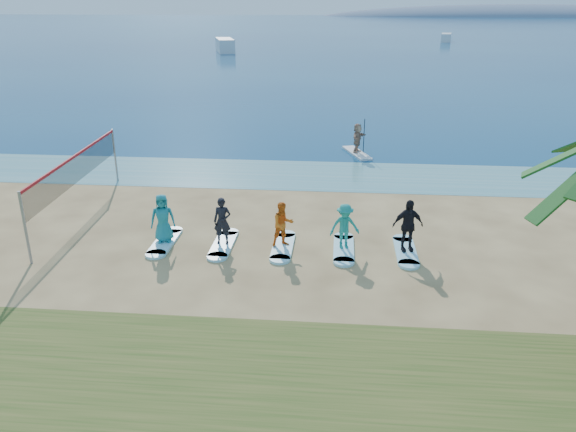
# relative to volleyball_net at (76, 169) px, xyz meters

# --- Properties ---
(ground) EXTENTS (600.00, 600.00, 0.00)m
(ground) POSITION_rel_volleyball_net_xyz_m (7.35, -4.25, -1.90)
(ground) COLOR tan
(ground) RESTS_ON ground
(shallow_water) EXTENTS (600.00, 600.00, 0.00)m
(shallow_water) POSITION_rel_volleyball_net_xyz_m (7.35, 6.25, -1.90)
(shallow_water) COLOR teal
(shallow_water) RESTS_ON ground
(ocean) EXTENTS (600.00, 600.00, 0.00)m
(ocean) POSITION_rel_volleyball_net_xyz_m (7.35, 155.75, -1.90)
(ocean) COLOR navy
(ocean) RESTS_ON ground
(island_ridge) EXTENTS (220.00, 56.00, 18.00)m
(island_ridge) POSITION_rel_volleyball_net_xyz_m (102.35, 295.75, -1.90)
(island_ridge) COLOR slate
(island_ridge) RESTS_ON ground
(volleyball_net) EXTENTS (0.62, 9.07, 2.50)m
(volleyball_net) POSITION_rel_volleyball_net_xyz_m (0.00, 0.00, 0.00)
(volleyball_net) COLOR gray
(volleyball_net) RESTS_ON ground
(paddleboard) EXTENTS (1.66, 3.06, 0.12)m
(paddleboard) POSITION_rel_volleyball_net_xyz_m (11.25, 10.53, -1.84)
(paddleboard) COLOR silver
(paddleboard) RESTS_ON ground
(paddleboarder) EXTENTS (1.00, 1.56, 1.61)m
(paddleboarder) POSITION_rel_volleyball_net_xyz_m (11.25, 10.53, -0.98)
(paddleboarder) COLOR tan
(paddleboarder) RESTS_ON paddleboard
(boat_offshore_a) EXTENTS (4.71, 8.53, 2.11)m
(boat_offshore_a) POSITION_rel_volleyball_net_xyz_m (-8.93, 74.52, -1.90)
(boat_offshore_a) COLOR silver
(boat_offshore_a) RESTS_ON ground
(boat_offshore_b) EXTENTS (2.94, 6.04, 1.61)m
(boat_offshore_b) POSITION_rel_volleyball_net_xyz_m (31.46, 102.30, -1.90)
(boat_offshore_b) COLOR silver
(boat_offshore_b) RESTS_ON ground
(surfboard_0) EXTENTS (0.70, 2.20, 0.09)m
(surfboard_0) POSITION_rel_volleyball_net_xyz_m (4.15, -2.49, -1.86)
(surfboard_0) COLOR #9FE6F7
(surfboard_0) RESTS_ON ground
(student_0) EXTENTS (0.96, 0.74, 1.73)m
(student_0) POSITION_rel_volleyball_net_xyz_m (4.15, -2.49, -0.95)
(student_0) COLOR teal
(student_0) RESTS_ON surfboard_0
(surfboard_1) EXTENTS (0.70, 2.20, 0.09)m
(surfboard_1) POSITION_rel_volleyball_net_xyz_m (6.27, -2.49, -1.86)
(surfboard_1) COLOR #9FE6F7
(surfboard_1) RESTS_ON ground
(student_1) EXTENTS (0.61, 0.41, 1.67)m
(student_1) POSITION_rel_volleyball_net_xyz_m (6.27, -2.49, -0.98)
(student_1) COLOR black
(student_1) RESTS_ON surfboard_1
(surfboard_2) EXTENTS (0.70, 2.20, 0.09)m
(surfboard_2) POSITION_rel_volleyball_net_xyz_m (8.38, -2.49, -1.86)
(surfboard_2) COLOR #9FE6F7
(surfboard_2) RESTS_ON ground
(student_2) EXTENTS (0.95, 0.87, 1.58)m
(student_2) POSITION_rel_volleyball_net_xyz_m (8.38, -2.49, -1.02)
(student_2) COLOR orange
(student_2) RESTS_ON surfboard_2
(surfboard_3) EXTENTS (0.70, 2.20, 0.09)m
(surfboard_3) POSITION_rel_volleyball_net_xyz_m (10.50, -2.49, -1.86)
(surfboard_3) COLOR #9FE6F7
(surfboard_3) RESTS_ON ground
(student_3) EXTENTS (1.15, 0.83, 1.59)m
(student_3) POSITION_rel_volleyball_net_xyz_m (10.50, -2.49, -1.02)
(student_3) COLOR teal
(student_3) RESTS_ON surfboard_3
(surfboard_4) EXTENTS (0.70, 2.20, 0.09)m
(surfboard_4) POSITION_rel_volleyball_net_xyz_m (12.62, -2.49, -1.86)
(surfboard_4) COLOR #9FE6F7
(surfboard_4) RESTS_ON ground
(student_4) EXTENTS (1.13, 0.67, 1.81)m
(student_4) POSITION_rel_volleyball_net_xyz_m (12.62, -2.49, -0.91)
(student_4) COLOR black
(student_4) RESTS_ON surfboard_4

